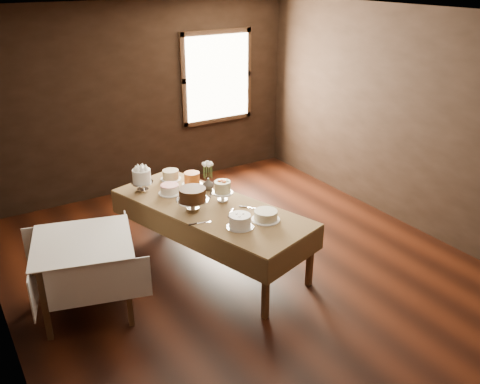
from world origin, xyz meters
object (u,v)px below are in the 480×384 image
(cake_caramel, at_px, (192,179))
(cake_flowers, at_px, (223,192))
(side_table, at_px, (83,249))
(cake_chocolate, at_px, (193,199))
(cake_server_a, at_px, (231,211))
(flower_vase, at_px, (208,184))
(cake_server_e, at_px, (204,222))
(cake_speckled, at_px, (171,175))
(cake_lattice, at_px, (170,190))
(cake_cream, at_px, (266,216))
(display_table, at_px, (210,210))
(cake_meringue, at_px, (142,181))
(cake_server_c, at_px, (191,199))
(cake_server_b, at_px, (253,208))
(cake_swirl, at_px, (240,222))
(cake_server_d, at_px, (211,192))

(cake_caramel, height_order, cake_flowers, cake_flowers)
(side_table, bearing_deg, cake_flowers, 5.53)
(cake_chocolate, xyz_separation_m, cake_server_a, (0.33, -0.27, -0.11))
(cake_flowers, bearing_deg, cake_server_a, -101.81)
(flower_vase, bearing_deg, cake_server_e, -121.71)
(cake_speckled, distance_m, cake_server_a, 1.21)
(cake_lattice, bearing_deg, cake_flowers, -49.47)
(side_table, distance_m, cake_server_a, 1.61)
(cake_cream, distance_m, flower_vase, 1.04)
(display_table, relative_size, cake_flowers, 10.39)
(cake_cream, xyz_separation_m, flower_vase, (-0.13, 1.03, 0.02))
(cake_meringue, height_order, cake_server_e, cake_meringue)
(cake_server_c, bearing_deg, cake_lattice, -14.91)
(display_table, height_order, cake_server_b, cake_server_b)
(cake_caramel, xyz_separation_m, cake_server_b, (0.27, -0.96, -0.07))
(display_table, bearing_deg, side_table, -175.70)
(cake_speckled, bearing_deg, display_table, -87.62)
(cake_caramel, relative_size, cake_cream, 0.78)
(cake_speckled, xyz_separation_m, flower_vase, (0.24, -0.53, 0.02))
(cake_flowers, bearing_deg, cake_lattice, 130.53)
(flower_vase, bearing_deg, cake_server_b, -76.38)
(cake_meringue, bearing_deg, cake_caramel, -15.99)
(cake_server_a, bearing_deg, cake_server_c, 66.86)
(cake_lattice, xyz_separation_m, cake_server_a, (0.37, -0.80, -0.05))
(cake_chocolate, bearing_deg, cake_speckled, 80.11)
(cake_swirl, distance_m, cake_server_d, 0.97)
(cake_server_c, bearing_deg, cake_chocolate, 118.71)
(cake_server_b, distance_m, cake_server_c, 0.75)
(cake_cream, bearing_deg, cake_flowers, 101.66)
(display_table, height_order, cake_meringue, cake_meringue)
(cake_server_a, height_order, cake_server_b, same)
(cake_flowers, bearing_deg, display_table, -165.41)
(cake_swirl, bearing_deg, cake_caramel, 85.59)
(cake_flowers, xyz_separation_m, cake_server_c, (-0.30, 0.21, -0.10))
(cake_speckled, relative_size, cake_flowers, 1.15)
(cake_swirl, height_order, flower_vase, flower_vase)
(cake_caramel, relative_size, cake_server_c, 1.12)
(cake_server_b, relative_size, cake_server_d, 1.00)
(cake_speckled, xyz_separation_m, cake_server_e, (-0.21, -1.28, -0.05))
(cake_caramel, relative_size, cake_server_a, 1.12)
(cake_flowers, xyz_separation_m, cake_server_d, (0.01, 0.28, -0.10))
(cake_server_c, distance_m, cake_server_d, 0.31)
(cake_server_e, bearing_deg, cake_cream, -13.90)
(cake_swirl, height_order, cake_server_c, cake_swirl)
(cake_cream, bearing_deg, cake_server_a, 118.09)
(cake_server_b, bearing_deg, cake_speckled, 155.64)
(side_table, height_order, cake_server_b, side_table)
(display_table, distance_m, cake_server_d, 0.39)
(cake_caramel, bearing_deg, cake_server_c, -118.88)
(cake_caramel, xyz_separation_m, flower_vase, (0.10, -0.23, -0.00))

